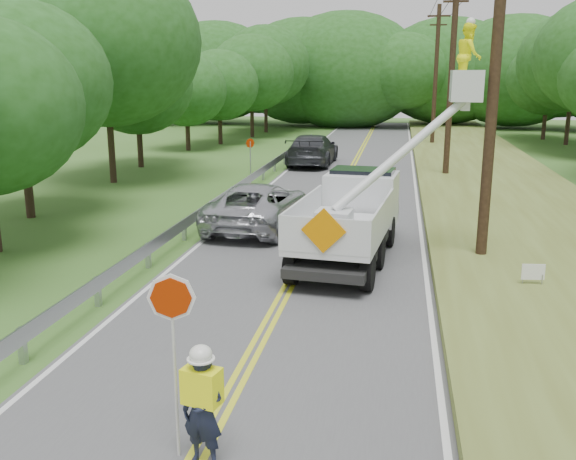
# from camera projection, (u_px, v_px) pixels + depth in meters

# --- Properties ---
(ground) EXTENTS (140.00, 140.00, 0.00)m
(ground) POSITION_uv_depth(u_px,v_px,m) (223.00, 411.00, 9.99)
(ground) COLOR #385C1E
(ground) RESTS_ON ground
(road) EXTENTS (7.20, 96.00, 0.03)m
(road) POSITION_uv_depth(u_px,v_px,m) (325.00, 218.00, 23.37)
(road) COLOR #515154
(road) RESTS_ON ground
(guardrail) EXTENTS (0.18, 48.00, 0.77)m
(guardrail) POSITION_uv_depth(u_px,v_px,m) (227.00, 195.00, 24.78)
(guardrail) COLOR #A2A5AB
(guardrail) RESTS_ON ground
(utility_poles) EXTENTS (1.60, 43.30, 10.00)m
(utility_poles) POSITION_uv_depth(u_px,v_px,m) (465.00, 73.00, 24.13)
(utility_poles) COLOR black
(utility_poles) RESTS_ON ground
(tall_grass_verge) EXTENTS (7.00, 96.00, 0.30)m
(tall_grass_verge) POSITION_uv_depth(u_px,v_px,m) (525.00, 222.00, 22.14)
(tall_grass_verge) COLOR #5B6226
(tall_grass_verge) RESTS_ON ground
(treeline_left) EXTENTS (10.32, 53.48, 10.71)m
(treeline_left) POSITION_uv_depth(u_px,v_px,m) (165.00, 69.00, 35.25)
(treeline_left) COLOR #332319
(treeline_left) RESTS_ON ground
(treeline_horizon) EXTENTS (55.48, 14.06, 11.68)m
(treeline_horizon) POSITION_uv_depth(u_px,v_px,m) (381.00, 71.00, 62.49)
(treeline_horizon) COLOR #1F4C15
(treeline_horizon) RESTS_ON ground
(flagger) EXTENTS (1.09, 0.52, 2.67)m
(flagger) POSITION_uv_depth(u_px,v_px,m) (202.00, 402.00, 8.35)
(flagger) COLOR #191E33
(flagger) RESTS_ON road
(bucket_truck) EXTENTS (4.88, 6.77, 6.49)m
(bucket_truck) POSITION_uv_depth(u_px,v_px,m) (362.00, 204.00, 18.44)
(bucket_truck) COLOR black
(bucket_truck) RESTS_ON road
(suv_silver) EXTENTS (2.95, 5.81, 1.57)m
(suv_silver) POSITION_uv_depth(u_px,v_px,m) (258.00, 205.00, 21.64)
(suv_silver) COLOR #B5B6BD
(suv_silver) RESTS_ON road
(suv_darkgrey) EXTENTS (2.61, 6.18, 1.78)m
(suv_darkgrey) POSITION_uv_depth(u_px,v_px,m) (313.00, 149.00, 36.82)
(suv_darkgrey) COLOR #34363B
(suv_darkgrey) RESTS_ON road
(stop_sign_permanent) EXTENTS (0.35, 0.35, 2.20)m
(stop_sign_permanent) POSITION_uv_depth(u_px,v_px,m) (250.00, 154.00, 30.45)
(stop_sign_permanent) COLOR #A2A5AB
(stop_sign_permanent) RESTS_ON ground
(yard_sign) EXTENTS (0.55, 0.10, 0.80)m
(yard_sign) POSITION_uv_depth(u_px,v_px,m) (533.00, 273.00, 15.03)
(yard_sign) COLOR white
(yard_sign) RESTS_ON ground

